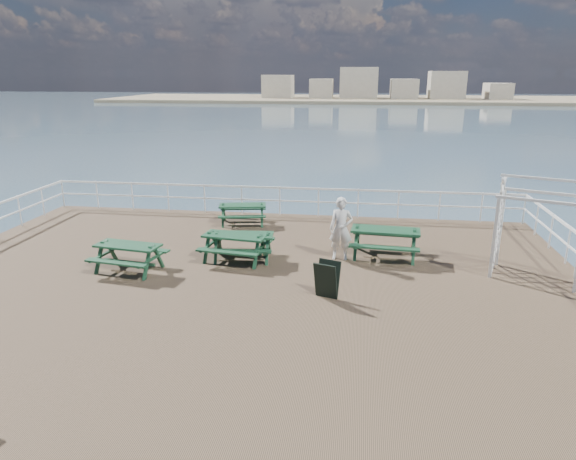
% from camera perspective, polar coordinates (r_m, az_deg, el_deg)
% --- Properties ---
extents(ground, '(18.00, 14.00, 0.30)m').
position_cam_1_polar(ground, '(13.34, -5.46, -6.62)').
color(ground, brown).
rests_on(ground, ground).
extents(sea_backdrop, '(300.00, 300.00, 9.20)m').
position_cam_1_polar(sea_backdrop, '(146.37, 12.09, 14.41)').
color(sea_backdrop, '#476277').
rests_on(sea_backdrop, ground).
extents(railing, '(17.77, 13.76, 1.10)m').
position_cam_1_polar(railing, '(15.36, -3.64, 0.70)').
color(railing, silver).
rests_on(railing, ground).
extents(picnic_table_a, '(1.95, 1.66, 0.86)m').
position_cam_1_polar(picnic_table_a, '(14.58, -17.32, -2.31)').
color(picnic_table_a, '#153B23').
rests_on(picnic_table_a, ground).
extents(picnic_table_b, '(1.87, 1.61, 0.81)m').
position_cam_1_polar(picnic_table_b, '(18.39, -5.07, 2.24)').
color(picnic_table_b, '#153B23').
rests_on(picnic_table_b, ground).
extents(picnic_table_c, '(2.09, 1.74, 0.96)m').
position_cam_1_polar(picnic_table_c, '(15.24, 10.75, -0.73)').
color(picnic_table_c, '#153B23').
rests_on(picnic_table_c, ground).
extents(picnic_table_d, '(1.88, 1.57, 0.86)m').
position_cam_1_polar(picnic_table_d, '(14.87, -5.06, -1.21)').
color(picnic_table_d, '#153B23').
rests_on(picnic_table_d, ground).
extents(picnic_table_e, '(1.98, 1.68, 0.88)m').
position_cam_1_polar(picnic_table_e, '(14.77, -5.92, -1.31)').
color(picnic_table_e, '#153B23').
rests_on(picnic_table_e, ground).
extents(trellis_arbor, '(2.43, 1.86, 2.68)m').
position_cam_1_polar(trellis_arbor, '(14.74, 26.07, -0.46)').
color(trellis_arbor, silver).
rests_on(trellis_arbor, ground).
extents(sandwich_board, '(0.66, 0.57, 0.92)m').
position_cam_1_polar(sandwich_board, '(12.35, 4.35, -5.57)').
color(sandwich_board, black).
rests_on(sandwich_board, ground).
extents(person, '(0.69, 0.47, 1.83)m').
position_cam_1_polar(person, '(14.78, 5.92, 0.14)').
color(person, silver).
rests_on(person, ground).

